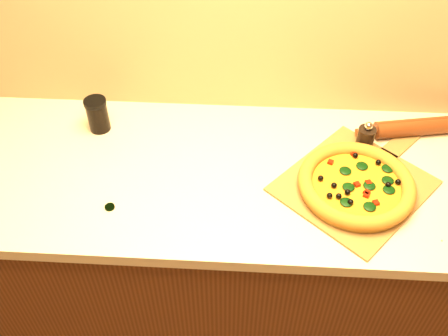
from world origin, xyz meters
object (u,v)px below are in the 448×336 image
Objects in this scene: pepper_grinder at (366,138)px; dark_jar at (98,115)px; pizza at (356,185)px; rolling_pin at (418,127)px; pizza_peel at (357,183)px.

dark_jar is at bearing 176.98° from pepper_grinder.
rolling_pin is at bearing 48.99° from pizza.
pizza_peel is 0.86m from dark_jar.
dark_jar is (-0.84, 0.21, 0.06)m from pizza_peel.
pizza_peel is 0.34m from rolling_pin.
pepper_grinder is at bearing -3.02° from dark_jar.
pizza is (-0.01, -0.03, 0.03)m from pizza_peel.
pizza_peel is 1.61× the size of pizza.
rolling_pin is at bearing 23.38° from pepper_grinder.
rolling_pin is at bearing 88.33° from pizza_peel.
pizza is 0.37m from rolling_pin.
pizza_peel is 1.30× the size of rolling_pin.
dark_jar is at bearing -152.48° from pizza_peel.
pizza is 0.20m from pepper_grinder.
pizza_peel is 0.17m from pepper_grinder.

